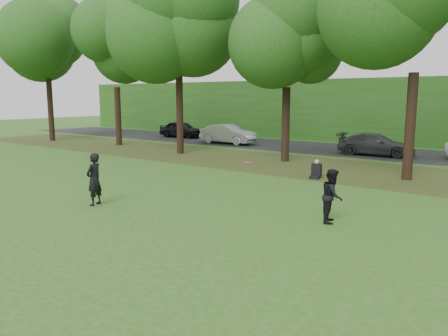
% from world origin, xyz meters
% --- Properties ---
extents(ground, '(120.00, 120.00, 0.00)m').
position_xyz_m(ground, '(0.00, 0.00, 0.00)').
color(ground, '#2E5219').
rests_on(ground, ground).
extents(leaf_litter, '(60.00, 7.00, 0.01)m').
position_xyz_m(leaf_litter, '(0.00, 13.00, 0.01)').
color(leaf_litter, '#423A17').
rests_on(leaf_litter, ground).
extents(street, '(70.00, 7.00, 0.02)m').
position_xyz_m(street, '(0.00, 21.00, 0.01)').
color(street, black).
rests_on(street, ground).
extents(far_hedge, '(70.00, 3.00, 5.00)m').
position_xyz_m(far_hedge, '(0.00, 27.00, 2.50)').
color(far_hedge, '#224A15').
rests_on(far_hedge, ground).
extents(player_left, '(0.58, 0.73, 1.76)m').
position_xyz_m(player_left, '(-3.10, 1.19, 0.88)').
color(player_left, black).
rests_on(player_left, ground).
extents(player_right, '(0.80, 0.91, 1.57)m').
position_xyz_m(player_right, '(4.07, 4.12, 0.78)').
color(player_right, black).
rests_on(player_right, ground).
extents(parked_cars, '(38.12, 3.67, 1.49)m').
position_xyz_m(parked_cars, '(-0.72, 20.09, 0.73)').
color(parked_cars, black).
rests_on(parked_cars, street).
extents(frisbee, '(0.31, 0.31, 0.08)m').
position_xyz_m(frisbee, '(1.68, 3.28, 1.65)').
color(frisbee, '#FF157E').
rests_on(frisbee, ground).
extents(seated_person, '(0.57, 0.81, 0.83)m').
position_xyz_m(seated_person, '(0.65, 10.26, 0.31)').
color(seated_person, black).
rests_on(seated_person, ground).
extents(tree_line, '(55.30, 7.90, 12.31)m').
position_xyz_m(tree_line, '(-0.34, 12.94, 7.84)').
color(tree_line, black).
rests_on(tree_line, ground).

